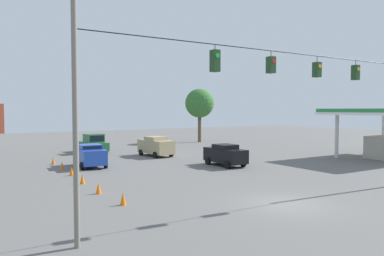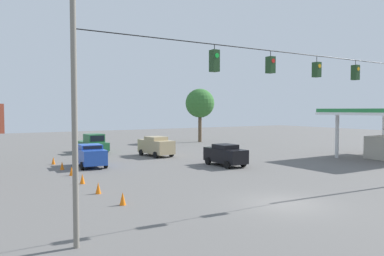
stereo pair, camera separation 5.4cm
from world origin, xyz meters
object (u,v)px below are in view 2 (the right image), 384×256
at_px(traffic_cone_second, 98,188).
at_px(tree_horizon_right, 200,104).
at_px(sedan_black_oncoming_far, 225,155).
at_px(traffic_cone_fifth, 62,166).
at_px(traffic_cone_fourth, 72,171).
at_px(traffic_cone_third, 82,179).
at_px(overhead_signal_span, 293,100).
at_px(sedan_blue_withflow_far, 90,155).
at_px(traffic_cone_nearest, 123,199).
at_px(sedan_tan_oncoming_deep, 156,146).
at_px(traffic_cone_farthest, 53,161).
at_px(pickup_truck_green_withflow_deep, 92,144).

bearing_deg(traffic_cone_second, tree_horizon_right, -132.60).
relative_size(sedan_black_oncoming_far, traffic_cone_fifth, 6.29).
height_order(traffic_cone_fourth, traffic_cone_fifth, same).
xyz_separation_m(traffic_cone_second, tree_horizon_right, (-23.64, -25.71, 5.38)).
bearing_deg(traffic_cone_third, overhead_signal_span, 123.25).
relative_size(sedan_blue_withflow_far, traffic_cone_third, 6.55).
bearing_deg(sedan_black_oncoming_far, traffic_cone_third, 6.23).
xyz_separation_m(sedan_black_oncoming_far, traffic_cone_nearest, (12.34, 7.86, -0.63)).
bearing_deg(sedan_black_oncoming_far, traffic_cone_nearest, 32.51).
relative_size(traffic_cone_nearest, traffic_cone_second, 1.00).
distance_m(overhead_signal_span, sedan_blue_withflow_far, 19.15).
distance_m(sedan_tan_oncoming_deep, traffic_cone_third, 14.88).
relative_size(sedan_black_oncoming_far, sedan_blue_withflow_far, 0.96).
bearing_deg(overhead_signal_span, traffic_cone_farthest, -71.49).
bearing_deg(traffic_cone_farthest, traffic_cone_fifth, 89.54).
xyz_separation_m(traffic_cone_third, traffic_cone_farthest, (-0.23, -9.99, 0.00)).
bearing_deg(sedan_black_oncoming_far, sedan_tan_oncoming_deep, -77.30).
bearing_deg(traffic_cone_fifth, tree_horizon_right, -146.00).
bearing_deg(traffic_cone_second, traffic_cone_farthest, -91.10).
relative_size(pickup_truck_green_withflow_deep, traffic_cone_fifth, 7.87).
distance_m(traffic_cone_nearest, traffic_cone_fourth, 9.94).
relative_size(traffic_cone_second, traffic_cone_farthest, 1.00).
distance_m(overhead_signal_span, traffic_cone_third, 14.21).
xyz_separation_m(overhead_signal_span, tree_horizon_right, (-16.31, -33.50, 0.44)).
bearing_deg(traffic_cone_third, pickup_truck_green_withflow_deep, -108.97).
xyz_separation_m(overhead_signal_span, pickup_truck_green_withflow_deep, (1.48, -28.11, -4.29)).
bearing_deg(traffic_cone_fourth, traffic_cone_second, 88.38).
height_order(overhead_signal_span, traffic_cone_farthest, overhead_signal_span).
bearing_deg(traffic_cone_fourth, sedan_tan_oncoming_deep, -145.65).
height_order(sedan_blue_withflow_far, traffic_cone_nearest, sedan_blue_withflow_far).
bearing_deg(traffic_cone_fourth, sedan_black_oncoming_far, 170.50).
relative_size(sedan_tan_oncoming_deep, traffic_cone_third, 6.79).
xyz_separation_m(traffic_cone_third, tree_horizon_right, (-23.62, -22.36, 5.38)).
bearing_deg(sedan_black_oncoming_far, tree_horizon_right, -117.78).
distance_m(pickup_truck_green_withflow_deep, tree_horizon_right, 19.18).
bearing_deg(pickup_truck_green_withflow_deep, tree_horizon_right, -163.14).
distance_m(traffic_cone_fourth, tree_horizon_right, 30.60).
height_order(pickup_truck_green_withflow_deep, traffic_cone_second, pickup_truck_green_withflow_deep).
relative_size(traffic_cone_third, traffic_cone_fifth, 1.00).
distance_m(pickup_truck_green_withflow_deep, sedan_black_oncoming_far, 16.98).
distance_m(sedan_tan_oncoming_deep, traffic_cone_fourth, 12.54).
distance_m(traffic_cone_fifth, tree_horizon_right, 28.75).
relative_size(traffic_cone_fourth, tree_horizon_right, 0.08).
height_order(pickup_truck_green_withflow_deep, sedan_blue_withflow_far, pickup_truck_green_withflow_deep).
xyz_separation_m(sedan_black_oncoming_far, traffic_cone_second, (12.59, 4.72, -0.63)).
xyz_separation_m(overhead_signal_span, traffic_cone_fifth, (7.10, -17.71, -4.94)).
bearing_deg(sedan_blue_withflow_far, pickup_truck_green_withflow_deep, -107.89).
bearing_deg(overhead_signal_span, traffic_cone_third, -56.75).
distance_m(overhead_signal_span, traffic_cone_nearest, 9.81).
xyz_separation_m(overhead_signal_span, traffic_cone_second, (7.33, -7.80, -4.94)).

